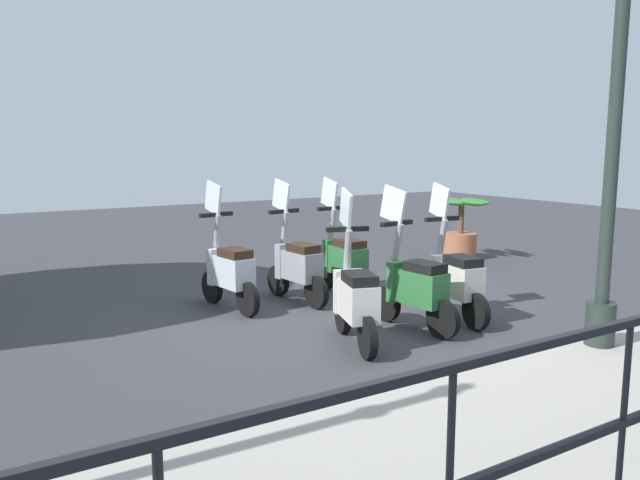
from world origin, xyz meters
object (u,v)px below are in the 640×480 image
at_px(lamp_post_near, 614,137).
at_px(scooter_far_2, 229,270).
at_px(scooter_near_1, 414,286).
at_px(scooter_near_0, 455,279).
at_px(potted_palm, 460,233).
at_px(scooter_far_0, 343,259).
at_px(scooter_far_1, 297,264).
at_px(scooter_near_2, 355,298).

relative_size(lamp_post_near, scooter_far_2, 2.77).
bearing_deg(scooter_far_2, scooter_near_1, -150.65).
distance_m(scooter_near_0, scooter_far_2, 2.65).
bearing_deg(potted_palm, scooter_far_0, 109.31).
bearing_deg(scooter_far_1, scooter_far_2, 76.88).
distance_m(lamp_post_near, potted_palm, 5.39).
relative_size(potted_palm, scooter_far_1, 0.69).
bearing_deg(potted_palm, scooter_near_1, 129.41).
distance_m(scooter_far_0, scooter_far_2, 1.57).
height_order(potted_palm, scooter_near_0, scooter_near_0).
height_order(scooter_near_1, scooter_far_2, same).
distance_m(scooter_near_1, scooter_far_2, 2.26).
height_order(scooter_near_1, scooter_near_2, same).
height_order(scooter_far_0, scooter_far_1, same).
height_order(potted_palm, scooter_near_2, scooter_near_2).
bearing_deg(scooter_far_1, lamp_post_near, -164.39).
bearing_deg(potted_palm, scooter_far_2, 101.83).
distance_m(potted_palm, scooter_far_0, 3.39).
distance_m(scooter_near_0, scooter_far_1, 1.99).
bearing_deg(scooter_far_0, scooter_far_2, 84.74).
distance_m(scooter_near_0, scooter_near_1, 0.62).
distance_m(scooter_near_2, scooter_far_0, 2.08).
bearing_deg(scooter_far_1, scooter_far_0, -96.50).
distance_m(scooter_near_1, scooter_far_0, 1.70).
relative_size(scooter_near_2, scooter_far_0, 1.00).
bearing_deg(scooter_far_0, lamp_post_near, -170.48).
xyz_separation_m(potted_palm, scooter_far_1, (-1.11, 3.90, 0.04)).
distance_m(scooter_near_1, scooter_far_1, 1.76).
distance_m(scooter_near_2, scooter_far_1, 1.83).
height_order(scooter_far_0, scooter_far_2, same).
distance_m(scooter_far_0, scooter_far_1, 0.70).
bearing_deg(lamp_post_near, scooter_far_2, 32.17).
xyz_separation_m(lamp_post_near, scooter_near_1, (1.64, 0.83, -1.56)).
bearing_deg(scooter_far_2, potted_palm, -85.45).
bearing_deg(scooter_far_1, potted_palm, -79.79).
height_order(lamp_post_near, scooter_far_2, lamp_post_near).
bearing_deg(potted_palm, scooter_near_0, 134.70).
bearing_deg(lamp_post_near, scooter_near_2, 47.14).
height_order(scooter_far_1, scooter_far_2, same).
relative_size(scooter_near_1, scooter_near_2, 1.00).
bearing_deg(scooter_near_2, scooter_far_0, -12.82).
relative_size(scooter_far_0, scooter_far_2, 1.00).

